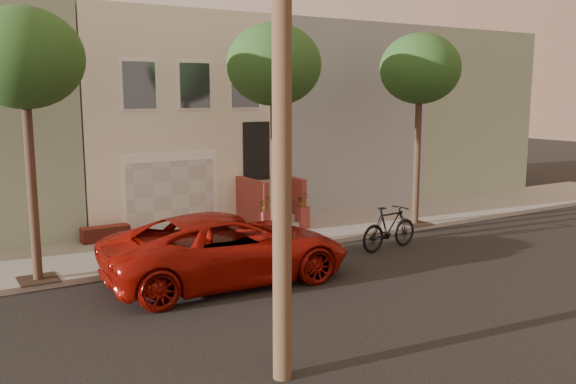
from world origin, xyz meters
TOP-DOWN VIEW (x-y plane):
  - ground at (0.00, 0.00)m, footprint 90.00×90.00m
  - sidewalk at (0.00, 5.35)m, footprint 40.00×3.70m
  - house_row at (0.00, 11.19)m, footprint 33.10×11.70m
  - tree_left at (-5.50, 3.90)m, footprint 2.70×2.57m
  - tree_mid at (1.00, 3.90)m, footprint 2.70×2.57m
  - tree_right at (6.50, 3.90)m, footprint 2.70×2.57m
  - pickup_truck at (-1.50, 1.84)m, footprint 6.14×3.08m
  - motorcycle at (3.84, 2.14)m, footprint 2.20×0.83m

SIDE VIEW (x-z plane):
  - ground at x=0.00m, z-range 0.00..0.00m
  - sidewalk at x=0.00m, z-range 0.00..0.15m
  - motorcycle at x=3.84m, z-range 0.00..1.29m
  - pickup_truck at x=-1.50m, z-range 0.00..1.67m
  - house_row at x=0.00m, z-range 0.14..7.14m
  - tree_left at x=-5.50m, z-range 2.11..8.41m
  - tree_mid at x=1.00m, z-range 2.11..8.41m
  - tree_right at x=6.50m, z-range 2.11..8.41m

